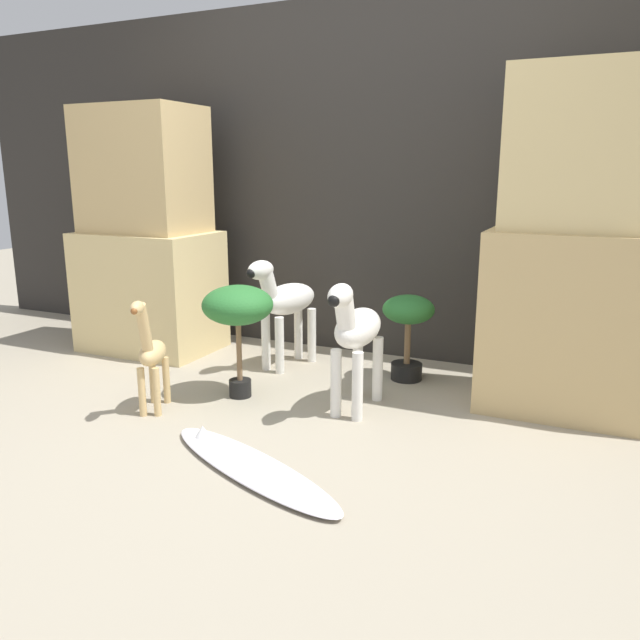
{
  "coord_description": "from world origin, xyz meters",
  "views": [
    {
      "loc": [
        1.41,
        -2.25,
        1.17
      ],
      "look_at": [
        0.03,
        0.78,
        0.37
      ],
      "focal_mm": 35.0,
      "sensor_mm": 36.0,
      "label": 1
    }
  ],
  "objects_px": {
    "surfboard": "(250,466)",
    "potted_palm_back": "(238,309)",
    "zebra_right": "(355,332)",
    "giraffe_figurine": "(151,354)",
    "zebra_left": "(285,302)",
    "potted_palm_front": "(408,321)"
  },
  "relations": [
    {
      "from": "zebra_right",
      "to": "surfboard",
      "type": "distance_m",
      "value": 0.88
    },
    {
      "from": "zebra_right",
      "to": "surfboard",
      "type": "xyz_separation_m",
      "value": [
        -0.14,
        -0.78,
        -0.38
      ]
    },
    {
      "from": "zebra_right",
      "to": "potted_palm_back",
      "type": "distance_m",
      "value": 0.63
    },
    {
      "from": "zebra_right",
      "to": "giraffe_figurine",
      "type": "height_order",
      "value": "zebra_right"
    },
    {
      "from": "giraffe_figurine",
      "to": "surfboard",
      "type": "distance_m",
      "value": 0.89
    },
    {
      "from": "zebra_left",
      "to": "giraffe_figurine",
      "type": "height_order",
      "value": "zebra_left"
    },
    {
      "from": "giraffe_figurine",
      "to": "potted_palm_front",
      "type": "xyz_separation_m",
      "value": [
        1.0,
        1.0,
        0.05
      ]
    },
    {
      "from": "zebra_right",
      "to": "potted_palm_front",
      "type": "bearing_deg",
      "value": 80.54
    },
    {
      "from": "surfboard",
      "to": "potted_palm_front",
      "type": "bearing_deg",
      "value": 80.03
    },
    {
      "from": "giraffe_figurine",
      "to": "surfboard",
      "type": "height_order",
      "value": "giraffe_figurine"
    },
    {
      "from": "zebra_left",
      "to": "potted_palm_front",
      "type": "height_order",
      "value": "zebra_left"
    },
    {
      "from": "potted_palm_back",
      "to": "zebra_left",
      "type": "bearing_deg",
      "value": 92.25
    },
    {
      "from": "surfboard",
      "to": "potted_palm_back",
      "type": "bearing_deg",
      "value": 124.27
    },
    {
      "from": "zebra_right",
      "to": "giraffe_figurine",
      "type": "bearing_deg",
      "value": -154.98
    },
    {
      "from": "potted_palm_back",
      "to": "surfboard",
      "type": "bearing_deg",
      "value": -55.73
    },
    {
      "from": "potted_palm_back",
      "to": "giraffe_figurine",
      "type": "bearing_deg",
      "value": -128.22
    },
    {
      "from": "zebra_right",
      "to": "potted_palm_front",
      "type": "height_order",
      "value": "zebra_right"
    },
    {
      "from": "zebra_right",
      "to": "potted_palm_front",
      "type": "relative_size",
      "value": 1.37
    },
    {
      "from": "zebra_left",
      "to": "surfboard",
      "type": "distance_m",
      "value": 1.42
    },
    {
      "from": "zebra_right",
      "to": "potted_palm_back",
      "type": "xyz_separation_m",
      "value": [
        -0.63,
        -0.07,
        0.07
      ]
    },
    {
      "from": "potted_palm_back",
      "to": "surfboard",
      "type": "relative_size",
      "value": 0.58
    },
    {
      "from": "potted_palm_back",
      "to": "surfboard",
      "type": "distance_m",
      "value": 0.98
    }
  ]
}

